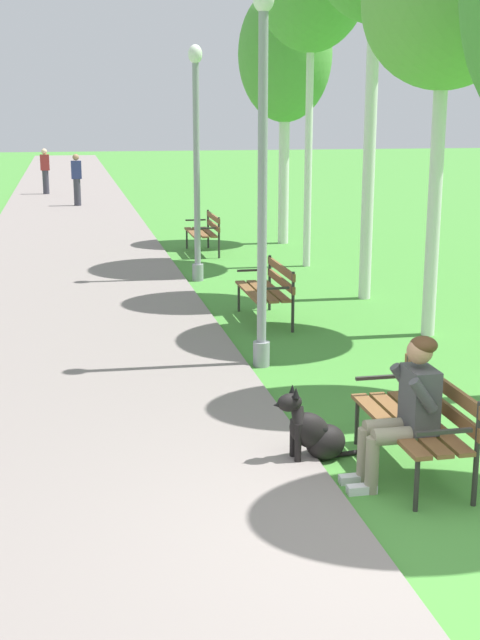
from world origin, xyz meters
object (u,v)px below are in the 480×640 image
object	(u,v)px
person_seated_on_near_bench	(407,406)
pedestrian_further_distant	(45,171)
park_bench_near	(419,415)
lamp_post_mid	(196,162)
dog_black	(315,433)
birch_tree_sixth	(285,56)
birch_tree_third	(445,5)
pedestrian_distant	(77,180)
park_bench_mid	(269,287)
park_bench_far	(205,229)
lamp_post_near	(262,177)

from	to	relation	value
person_seated_on_near_bench	pedestrian_further_distant	world-z (taller)	pedestrian_further_distant
park_bench_near	lamp_post_mid	xyz separation A→B (m)	(-0.55, 8.65, 1.59)
park_bench_near	dog_black	bearing A→B (deg)	152.94
dog_black	birch_tree_sixth	bearing A→B (deg)	76.99
lamp_post_mid	birch_tree_third	xyz separation A→B (m)	(2.50, -4.40, 2.16)
park_bench_near	birch_tree_sixth	bearing A→B (deg)	80.81
dog_black	birch_tree_sixth	distance (m)	13.18
pedestrian_distant	pedestrian_further_distant	world-z (taller)	same
park_bench_near	park_bench_mid	distance (m)	5.43
person_seated_on_near_bench	birch_tree_third	distance (m)	6.12
park_bench_far	lamp_post_mid	size ratio (longest dim) A/B	0.37
lamp_post_mid	park_bench_near	bearing A→B (deg)	-86.34
birch_tree_sixth	pedestrian_distant	bearing A→B (deg)	117.51
park_bench_far	dog_black	size ratio (longest dim) A/B	1.80
park_bench_mid	person_seated_on_near_bench	world-z (taller)	person_seated_on_near_bench
dog_black	pedestrian_further_distant	distance (m)	25.25
birch_tree_third	birch_tree_sixth	distance (m)	8.42
park_bench_near	lamp_post_mid	distance (m)	8.81
pedestrian_further_distant	birch_tree_sixth	bearing A→B (deg)	-66.57
person_seated_on_near_bench	lamp_post_mid	distance (m)	8.98
lamp_post_mid	pedestrian_distant	bearing A→B (deg)	98.55
park_bench_far	park_bench_mid	bearing A→B (deg)	-90.64
lamp_post_mid	pedestrian_distant	world-z (taller)	lamp_post_mid
lamp_post_mid	birch_tree_sixth	xyz separation A→B (m)	(2.60, 4.02, 2.03)
park_bench_far	pedestrian_further_distant	bearing A→B (deg)	104.41
park_bench_near	birch_tree_third	bearing A→B (deg)	65.36
park_bench_mid	park_bench_far	world-z (taller)	same
birch_tree_third	birch_tree_sixth	world-z (taller)	birch_tree_sixth
birch_tree_third	pedestrian_further_distant	world-z (taller)	birch_tree_third
birch_tree_sixth	pedestrian_further_distant	xyz separation A→B (m)	(-5.56, 12.82, -3.30)
lamp_post_mid	pedestrian_further_distant	size ratio (longest dim) A/B	2.46
birch_tree_third	birch_tree_sixth	bearing A→B (deg)	89.32
dog_black	pedestrian_further_distant	bearing A→B (deg)	96.19
person_seated_on_near_bench	park_bench_mid	bearing A→B (deg)	88.00
person_seated_on_near_bench	birch_tree_sixth	size ratio (longest dim) A/B	0.22
park_bench_far	dog_black	distance (m)	11.25
person_seated_on_near_bench	lamp_post_near	xyz separation A→B (m)	(-0.40, 3.49, 1.56)
lamp_post_near	birch_tree_sixth	xyz separation A→B (m)	(2.65, 9.40, 1.90)
person_seated_on_near_bench	pedestrian_further_distant	size ratio (longest dim) A/B	0.76
pedestrian_further_distant	lamp_post_near	bearing A→B (deg)	-82.56
park_bench_mid	person_seated_on_near_bench	bearing A→B (deg)	-92.00
pedestrian_further_distant	dog_black	bearing A→B (deg)	-83.81
person_seated_on_near_bench	dog_black	xyz separation A→B (m)	(-0.58, 0.61, -0.42)
park_bench_near	park_bench_far	size ratio (longest dim) A/B	1.00
lamp_post_near	person_seated_on_near_bench	bearing A→B (deg)	-83.48
dog_black	lamp_post_mid	world-z (taller)	lamp_post_mid
park_bench_mid	park_bench_near	bearing A→B (deg)	-89.90
park_bench_mid	lamp_post_mid	size ratio (longest dim) A/B	0.37
lamp_post_mid	birch_tree_sixth	bearing A→B (deg)	57.08
park_bench_near	person_seated_on_near_bench	size ratio (longest dim) A/B	1.20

